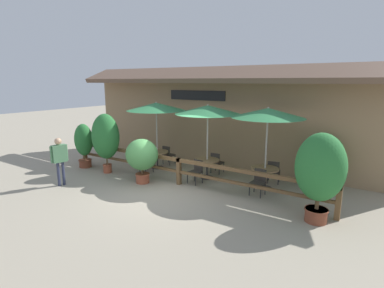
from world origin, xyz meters
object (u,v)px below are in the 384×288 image
(dining_table_middle, at_px, (207,163))
(potted_plant_broad_leaf, at_px, (142,156))
(chair_middle_wallside, at_px, (217,162))
(chair_far_streetside, at_px, (259,181))
(chair_near_streetside, at_px, (148,161))
(patio_umbrella_far, at_px, (268,113))
(chair_far_wallside, at_px, (274,171))
(dining_table_near, at_px, (157,155))
(potted_plant_tall_tropical, at_px, (325,155))
(dining_table_far, at_px, (265,172))
(chair_middle_streetside, at_px, (196,171))
(potted_plant_small_flowering, at_px, (106,137))
(patio_umbrella_near, at_px, (156,107))
(potted_plant_entrance_palm, at_px, (84,142))
(potted_plant_corner_fern, at_px, (320,170))
(patio_umbrella_middle, at_px, (208,110))
(chair_near_wallside, at_px, (168,154))
(pedestrian, at_px, (59,155))

(dining_table_middle, bearing_deg, potted_plant_broad_leaf, -133.63)
(chair_middle_wallside, height_order, chair_far_streetside, same)
(chair_near_streetside, bearing_deg, chair_middle_wallside, 40.91)
(dining_table_middle, height_order, patio_umbrella_far, patio_umbrella_far)
(chair_far_streetside, relative_size, chair_far_wallside, 1.00)
(dining_table_near, relative_size, potted_plant_tall_tropical, 0.51)
(potted_plant_tall_tropical, bearing_deg, dining_table_far, -143.26)
(chair_middle_streetside, distance_m, potted_plant_tall_tropical, 4.45)
(potted_plant_small_flowering, bearing_deg, potted_plant_broad_leaf, -4.30)
(patio_umbrella_near, xyz_separation_m, potted_plant_small_flowering, (-1.26, -1.62, -1.13))
(patio_umbrella_near, distance_m, dining_table_near, 2.01)
(dining_table_middle, xyz_separation_m, patio_umbrella_far, (2.22, 0.08, 2.01))
(potted_plant_entrance_palm, relative_size, potted_plant_tall_tropical, 1.01)
(patio_umbrella_far, bearing_deg, patio_umbrella_near, -179.23)
(dining_table_middle, bearing_deg, potted_plant_small_flowering, -156.54)
(patio_umbrella_far, distance_m, potted_plant_entrance_palm, 7.66)
(dining_table_near, xyz_separation_m, potted_plant_broad_leaf, (0.76, -1.78, 0.42))
(dining_table_middle, distance_m, potted_plant_corner_fern, 4.59)
(dining_table_middle, bearing_deg, chair_far_wallside, 18.19)
(patio_umbrella_near, relative_size, chair_far_streetside, 3.34)
(patio_umbrella_middle, relative_size, chair_far_wallside, 3.34)
(dining_table_middle, bearing_deg, chair_near_wallside, 163.84)
(potted_plant_entrance_palm, bearing_deg, chair_far_wallside, 17.44)
(chair_near_wallside, distance_m, potted_plant_corner_fern, 7.05)
(patio_umbrella_middle, xyz_separation_m, pedestrian, (-3.87, -3.53, -1.49))
(chair_middle_streetside, bearing_deg, potted_plant_small_flowering, -157.53)
(potted_plant_tall_tropical, height_order, pedestrian, potted_plant_tall_tropical)
(potted_plant_small_flowering, bearing_deg, chair_near_streetside, 36.21)
(pedestrian, bearing_deg, patio_umbrella_far, 133.49)
(chair_middle_streetside, distance_m, pedestrian, 4.79)
(patio_umbrella_middle, xyz_separation_m, potted_plant_broad_leaf, (-1.67, -1.76, -1.59))
(dining_table_near, distance_m, patio_umbrella_middle, 3.16)
(dining_table_middle, bearing_deg, potted_plant_entrance_palm, -162.90)
(patio_umbrella_middle, bearing_deg, potted_plant_entrance_palm, -162.90)
(chair_far_wallside, distance_m, potted_plant_tall_tropical, 1.78)
(chair_far_wallside, relative_size, potted_plant_small_flowering, 0.35)
(dining_table_near, bearing_deg, chair_middle_wallside, 15.84)
(patio_umbrella_near, xyz_separation_m, dining_table_near, (0.00, 0.00, -2.01))
(patio_umbrella_far, distance_m, chair_far_wallside, 2.23)
(chair_near_wallside, bearing_deg, chair_far_streetside, 166.15)
(dining_table_near, height_order, chair_middle_wallside, chair_middle_wallside)
(patio_umbrella_near, distance_m, chair_far_wallside, 5.25)
(potted_plant_corner_fern, relative_size, potted_plant_small_flowering, 1.00)
(potted_plant_small_flowering, xyz_separation_m, potted_plant_tall_tropical, (7.56, 2.91, -0.32))
(chair_near_wallside, distance_m, dining_table_far, 4.65)
(chair_far_streetside, bearing_deg, potted_plant_entrance_palm, -170.11)
(patio_umbrella_middle, height_order, potted_plant_entrance_palm, patio_umbrella_middle)
(potted_plant_entrance_palm, bearing_deg, dining_table_near, 30.79)
(dining_table_middle, height_order, chair_far_wallside, chair_far_wallside)
(dining_table_near, height_order, potted_plant_corner_fern, potted_plant_corner_fern)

